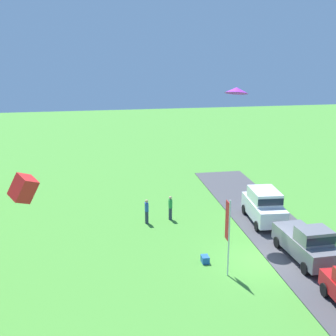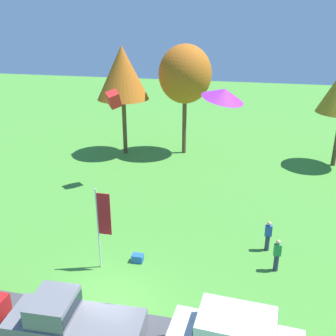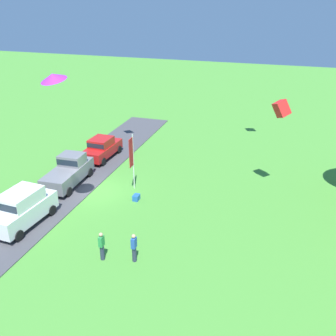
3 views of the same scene
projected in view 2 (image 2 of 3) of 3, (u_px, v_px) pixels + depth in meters
ground_plane at (109, 305)px, 16.93m from camera, size 120.00×120.00×0.00m
car_pickup_mid_row at (71, 323)px, 14.44m from camera, size 5.07×2.21×2.14m
person_watching_sky at (277, 255)px, 18.89m from camera, size 0.36×0.24×1.71m
person_beside_suv at (268, 236)px, 20.53m from camera, size 0.36×0.24×1.71m
tree_left_of_center at (122, 73)px, 32.64m from camera, size 4.39×4.39×9.26m
tree_lone_near at (185, 74)px, 32.75m from camera, size 4.45×4.45×9.38m
flag_banner at (102, 219)px, 18.43m from camera, size 0.71×0.08×4.27m
cooler_box at (138, 258)px, 19.82m from camera, size 0.56×0.40×0.40m
kite_delta_near_flag at (224, 94)px, 13.09m from camera, size 1.98×1.96×0.69m
kite_box_trailing_tail at (114, 99)px, 26.55m from camera, size 1.05×1.39×1.40m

